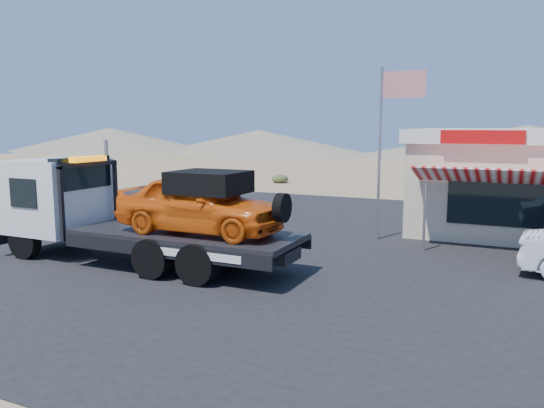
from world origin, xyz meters
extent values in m
plane|color=#886E4D|center=(0.00, 0.00, 0.00)|extent=(120.00, 120.00, 0.00)
cube|color=black|center=(2.00, 3.00, 0.01)|extent=(32.00, 24.00, 0.02)
cylinder|color=black|center=(-4.35, -2.84, 0.56)|extent=(1.08, 0.32, 1.08)
cylinder|color=black|center=(-4.35, -0.68, 0.56)|extent=(1.08, 0.32, 1.08)
cylinder|color=black|center=(0.50, -2.84, 0.56)|extent=(1.08, 0.59, 1.08)
cylinder|color=black|center=(0.50, -0.68, 0.56)|extent=(1.08, 0.59, 1.08)
cylinder|color=black|center=(1.90, -2.84, 0.56)|extent=(1.08, 0.59, 1.08)
cylinder|color=black|center=(1.90, -0.68, 0.56)|extent=(1.08, 0.59, 1.08)
cube|color=black|center=(-0.36, -1.76, 0.72)|extent=(8.84, 1.08, 0.32)
cube|color=white|center=(-4.03, -1.76, 1.85)|extent=(2.37, 2.53, 2.27)
cube|color=black|center=(-3.01, -1.76, 2.61)|extent=(0.38, 2.16, 0.97)
cube|color=black|center=(-2.68, -1.76, 1.80)|extent=(0.11, 2.37, 2.16)
cube|color=orange|center=(-2.68, -1.76, 3.04)|extent=(0.27, 1.29, 0.16)
cube|color=black|center=(0.82, -1.76, 1.02)|extent=(6.47, 2.48, 0.16)
imported|color=#E0550D|center=(1.25, -1.76, 1.91)|extent=(4.75, 1.91, 1.62)
cube|color=black|center=(1.58, -1.76, 2.52)|extent=(1.94, 1.62, 0.59)
cube|color=red|center=(8.00, 4.74, 3.67)|extent=(2.60, 0.12, 0.45)
cylinder|color=#99999E|center=(6.50, 3.30, 1.12)|extent=(0.08, 0.08, 2.20)
cylinder|color=#99999E|center=(4.70, 4.50, 3.02)|extent=(0.10, 0.10, 6.00)
cube|color=#B20C14|center=(5.45, 4.50, 5.42)|extent=(1.50, 0.02, 0.90)
ellipsoid|color=#3F4726|center=(-13.57, 6.04, 0.26)|extent=(0.96, 0.96, 0.52)
ellipsoid|color=#3F4726|center=(-16.82, 10.86, 0.25)|extent=(0.91, 0.91, 0.49)
ellipsoid|color=#3F4726|center=(-11.79, 19.94, 0.38)|extent=(1.41, 1.41, 0.76)
ellipsoid|color=#3F4726|center=(-6.32, 20.63, 0.32)|extent=(1.19, 1.19, 0.64)
ellipsoid|color=#3F4726|center=(3.29, 23.76, 0.22)|extent=(0.81, 0.81, 0.43)
cone|color=#726B59|center=(-25.00, 55.00, 1.75)|extent=(36.00, 36.00, 3.50)
cone|color=#726B59|center=(10.00, 58.00, 2.10)|extent=(44.00, 44.00, 4.20)
cone|color=#726B59|center=(-50.00, 52.00, 1.90)|extent=(40.00, 40.00, 3.80)
camera|label=1|loc=(9.13, -13.97, 4.01)|focal=35.00mm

